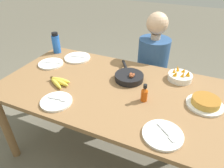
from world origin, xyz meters
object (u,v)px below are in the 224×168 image
(empty_plate_near_front, at_px, (163,135))
(hot_sauce_bottle, at_px, (144,94))
(skillet, at_px, (129,77))
(frittata_plate_center, at_px, (205,102))
(person_figure, at_px, (150,78))
(banana_bunch, at_px, (59,82))
(fruit_bowl_mango, at_px, (180,76))
(empty_plate_far_right, at_px, (77,58))
(water_bottle, at_px, (56,43))
(empty_plate_mid_edge, at_px, (56,101))
(empty_plate_far_left, at_px, (51,64))

(empty_plate_near_front, xyz_separation_m, hot_sauce_bottle, (-0.19, 0.28, 0.05))
(skillet, bearing_deg, frittata_plate_center, -131.68)
(empty_plate_near_front, bearing_deg, hot_sauce_bottle, 125.17)
(person_figure, bearing_deg, empty_plate_near_front, -73.07)
(banana_bunch, distance_m, fruit_bowl_mango, 1.00)
(empty_plate_far_right, distance_m, water_bottle, 0.29)
(skillet, height_order, empty_plate_mid_edge, skillet)
(banana_bunch, bearing_deg, skillet, 29.77)
(empty_plate_far_left, height_order, hot_sauce_bottle, hot_sauce_bottle)
(banana_bunch, relative_size, empty_plate_far_left, 0.89)
(banana_bunch, relative_size, empty_plate_far_right, 0.80)
(empty_plate_far_left, bearing_deg, empty_plate_far_right, 52.29)
(person_figure, bearing_deg, skillet, -98.17)
(empty_plate_near_front, xyz_separation_m, empty_plate_far_left, (-1.16, 0.45, 0.00))
(frittata_plate_center, bearing_deg, fruit_bowl_mango, 127.07)
(banana_bunch, height_order, frittata_plate_center, frittata_plate_center)
(fruit_bowl_mango, distance_m, hot_sauce_bottle, 0.44)
(fruit_bowl_mango, bearing_deg, water_bottle, 178.41)
(hot_sauce_bottle, relative_size, person_figure, 0.11)
(empty_plate_far_left, relative_size, empty_plate_far_right, 0.90)
(banana_bunch, xyz_separation_m, empty_plate_mid_edge, (0.13, -0.21, -0.01))
(empty_plate_far_left, bearing_deg, frittata_plate_center, -2.52)
(banana_bunch, xyz_separation_m, water_bottle, (-0.38, 0.49, 0.08))
(person_figure, bearing_deg, empty_plate_mid_edge, -113.52)
(empty_plate_far_right, xyz_separation_m, empty_plate_mid_edge, (0.24, -0.66, 0.00))
(hot_sauce_bottle, bearing_deg, empty_plate_near_front, -54.83)
(frittata_plate_center, distance_m, person_figure, 0.87)
(empty_plate_mid_edge, height_order, water_bottle, water_bottle)
(frittata_plate_center, distance_m, hot_sauce_bottle, 0.42)
(empty_plate_near_front, bearing_deg, water_bottle, 151.01)
(empty_plate_near_front, bearing_deg, person_figure, 106.93)
(banana_bunch, xyz_separation_m, frittata_plate_center, (1.10, 0.18, 0.01))
(empty_plate_far_left, relative_size, empty_plate_mid_edge, 1.03)
(empty_plate_mid_edge, relative_size, fruit_bowl_mango, 1.14)
(empty_plate_far_left, xyz_separation_m, empty_plate_mid_edge, (0.40, -0.45, -0.00))
(empty_plate_near_front, bearing_deg, empty_plate_far_right, 146.35)
(empty_plate_far_right, bearing_deg, frittata_plate_center, -12.68)
(banana_bunch, distance_m, empty_plate_mid_edge, 0.25)
(frittata_plate_center, bearing_deg, skillet, 169.94)
(person_figure, bearing_deg, banana_bunch, -125.32)
(banana_bunch, bearing_deg, empty_plate_near_front, -13.34)
(empty_plate_far_left, relative_size, water_bottle, 1.08)
(empty_plate_far_right, bearing_deg, empty_plate_near_front, -33.65)
(skillet, bearing_deg, water_bottle, 45.23)
(skillet, bearing_deg, empty_plate_far_right, 43.19)
(fruit_bowl_mango, distance_m, water_bottle, 1.27)
(fruit_bowl_mango, bearing_deg, frittata_plate_center, -52.93)
(skillet, relative_size, fruit_bowl_mango, 1.83)
(empty_plate_near_front, relative_size, empty_plate_far_left, 1.03)
(frittata_plate_center, xyz_separation_m, hot_sauce_bottle, (-0.40, -0.12, 0.03))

